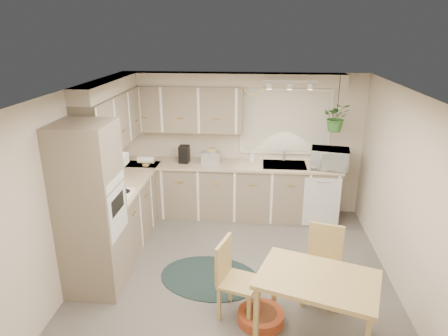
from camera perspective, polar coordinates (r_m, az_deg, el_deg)
The scene contains 35 objects.
floor at distance 5.43m, azimuth 1.56°, elevation -15.09°, with size 4.20×4.20×0.00m, color #645E58.
ceiling at distance 4.52m, azimuth 1.84°, elevation 10.85°, with size 4.20×4.20×0.00m, color silver.
wall_back at distance 6.83m, azimuth 2.70°, elevation 3.48°, with size 4.00×0.04×2.40m, color beige.
wall_front at distance 3.03m, azimuth -0.74°, elevation -18.82°, with size 4.00×0.04×2.40m, color beige.
wall_left at distance 5.33m, azimuth -20.31°, elevation -2.40°, with size 0.04×4.20×2.40m, color beige.
wall_right at distance 5.15m, azimuth 24.54°, elevation -3.75°, with size 0.04×4.20×2.40m, color beige.
base_cab_left at distance 6.26m, azimuth -13.73°, elevation -5.96°, with size 0.60×1.85×0.90m, color gray.
base_cab_back at distance 6.81m, azimuth 0.82°, elevation -3.25°, with size 3.60×0.60×0.90m, color gray.
counter_left at distance 6.07m, azimuth -13.99°, elevation -1.95°, with size 0.64×1.89×0.04m, color #C8B692.
counter_back at distance 6.63m, azimuth 0.83°, elevation 0.46°, with size 3.64×0.64×0.04m, color #C8B692.
oven_stack at distance 4.95m, azimuth -18.46°, elevation -5.78°, with size 0.65×0.65×2.10m, color gray.
wall_oven_face at distance 4.83m, azimuth -14.95°, elevation -6.03°, with size 0.02×0.56×0.58m, color silver.
upper_cab_left at distance 5.97m, azimuth -15.55°, elevation 6.65°, with size 0.35×2.00×0.75m, color gray.
upper_cab_back at distance 6.63m, azimuth -6.04°, elevation 8.46°, with size 2.00×0.35×0.75m, color gray.
soffit_left at distance 5.90m, azimuth -16.20°, elevation 11.14°, with size 0.30×2.00×0.20m, color beige.
soffit_back at distance 6.48m, azimuth 0.99°, elevation 12.56°, with size 3.60×0.30×0.20m, color beige.
cooktop at distance 5.56m, azimuth -15.75°, elevation -3.86°, with size 0.52×0.58×0.02m, color silver.
range_hood at distance 5.41m, azimuth -16.38°, elevation 0.59°, with size 0.40×0.60×0.14m, color silver.
window_blinds at distance 6.71m, azimuth 8.77°, elevation 6.52°, with size 1.40×0.02×1.00m, color silver.
window_frame at distance 6.72m, azimuth 8.76°, elevation 6.54°, with size 1.50×0.02×1.10m, color white.
sink at distance 6.65m, azimuth 8.60°, elevation 0.11°, with size 0.70×0.48×0.10m, color #B1B4B9.
dishwasher_front at distance 6.60m, azimuth 13.76°, elevation -4.82°, with size 0.58×0.01×0.83m, color silver.
track_light_bar at distance 6.08m, azimuth 9.42°, elevation 12.14°, with size 0.80×0.04×0.04m, color silver.
wall_clock at distance 6.60m, azimuth 4.16°, elevation 11.59°, with size 0.30×0.30×0.03m, color gold.
dining_table at distance 4.42m, azimuth 12.91°, elevation -18.92°, with size 1.17×0.78×0.73m, color tan.
chair_left at distance 4.56m, azimuth 2.24°, elevation -15.70°, with size 0.42×0.42×0.90m, color tan.
chair_back at distance 4.90m, azimuth 13.86°, elevation -13.51°, with size 0.43×0.43×0.91m, color tan.
braided_rug at distance 5.38m, azimuth -2.02°, elevation -15.35°, with size 1.32×0.99×0.01m, color black.
pet_bed at distance 4.72m, azimuth 5.28°, elevation -20.40°, with size 0.51×0.51×0.12m, color #A64421.
microwave at distance 6.56m, azimuth 14.87°, elevation 1.61°, with size 0.58×0.32×0.40m, color silver.
soap_bottle at distance 6.75m, azimuth 3.99°, elevation 1.30°, with size 0.08×0.17×0.08m, color silver.
hanging_plant at distance 6.43m, azimuth 15.75°, elevation 6.57°, with size 0.40×0.44×0.35m, color #346F2C.
coffee_maker at distance 6.68m, azimuth -5.70°, elevation 1.98°, with size 0.16×0.19×0.28m, color black.
toaster at distance 6.65m, azimuth -1.93°, elevation 1.55°, with size 0.31×0.18×0.19m, color #B1B4B9.
knife_block at distance 6.67m, azimuth -1.68°, elevation 1.85°, with size 0.11×0.11×0.24m, color tan.
Camera 1 is at (0.24, -4.46, 3.07)m, focal length 32.00 mm.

